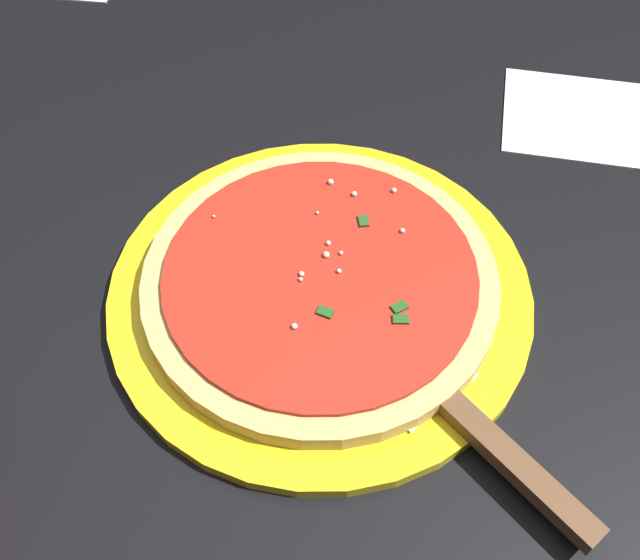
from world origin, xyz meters
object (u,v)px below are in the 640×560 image
at_px(serving_plate, 320,291).
at_px(pizza_server, 472,426).
at_px(napkin_loose_left, 576,117).
at_px(pizza, 320,279).

xyz_separation_m(serving_plate, pizza_server, (0.12, 0.12, 0.01)).
distance_m(pizza_server, napkin_loose_left, 0.38).
xyz_separation_m(pizza_server, napkin_loose_left, (-0.36, 0.12, -0.02)).
bearing_deg(serving_plate, napkin_loose_left, 135.76).
height_order(serving_plate, pizza, pizza).
xyz_separation_m(pizza, pizza_server, (0.12, 0.12, -0.00)).
bearing_deg(pizza_server, pizza, -134.69).
relative_size(pizza, napkin_loose_left, 1.96).
xyz_separation_m(serving_plate, pizza, (-0.00, 0.00, 0.02)).
height_order(pizza_server, napkin_loose_left, pizza_server).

